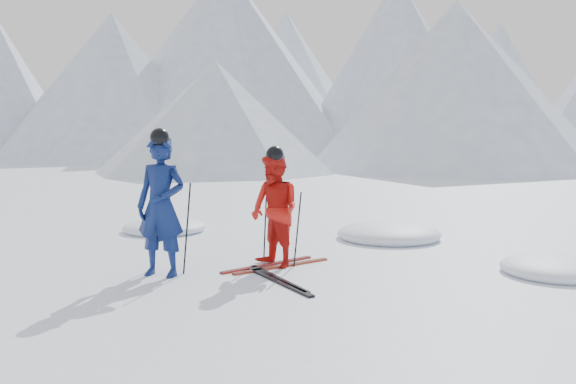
% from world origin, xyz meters
% --- Properties ---
extents(ground, '(160.00, 160.00, 0.00)m').
position_xyz_m(ground, '(0.00, 0.00, 0.00)').
color(ground, white).
rests_on(ground, ground).
extents(skier_blue, '(0.77, 0.57, 1.94)m').
position_xyz_m(skier_blue, '(-2.60, -0.93, 0.97)').
color(skier_blue, '#0D1D53').
rests_on(skier_blue, ground).
extents(skier_red, '(1.01, 0.92, 1.68)m').
position_xyz_m(skier_red, '(-1.47, 0.29, 0.84)').
color(skier_red, red).
rests_on(skier_red, ground).
extents(pole_blue_left, '(0.13, 0.09, 1.29)m').
position_xyz_m(pole_blue_left, '(-2.90, -0.78, 0.65)').
color(pole_blue_left, black).
rests_on(pole_blue_left, ground).
extents(pole_blue_right, '(0.13, 0.08, 1.29)m').
position_xyz_m(pole_blue_right, '(-2.35, -0.68, 0.65)').
color(pole_blue_right, black).
rests_on(pole_blue_right, ground).
extents(pole_red_left, '(0.11, 0.09, 1.12)m').
position_xyz_m(pole_red_left, '(-1.77, 0.54, 0.56)').
color(pole_red_left, black).
rests_on(pole_red_left, ground).
extents(pole_red_right, '(0.11, 0.08, 1.12)m').
position_xyz_m(pole_red_right, '(-1.17, 0.44, 0.56)').
color(pole_red_right, black).
rests_on(pole_red_right, ground).
extents(ski_worn_left, '(0.73, 1.61, 0.03)m').
position_xyz_m(ski_worn_left, '(-1.59, 0.29, 0.01)').
color(ski_worn_left, black).
rests_on(ski_worn_left, ground).
extents(ski_worn_right, '(0.83, 1.56, 0.03)m').
position_xyz_m(ski_worn_right, '(-1.35, 0.29, 0.01)').
color(ski_worn_right, black).
rests_on(ski_worn_right, ground).
extents(ski_loose_a, '(1.41, 1.09, 0.03)m').
position_xyz_m(ski_loose_a, '(-1.06, -0.42, 0.01)').
color(ski_loose_a, black).
rests_on(ski_loose_a, ground).
extents(ski_loose_b, '(1.45, 1.05, 0.03)m').
position_xyz_m(ski_loose_b, '(-0.96, -0.57, 0.01)').
color(ski_loose_b, black).
rests_on(ski_loose_b, ground).
extents(snow_lumps, '(9.60, 5.71, 0.43)m').
position_xyz_m(snow_lumps, '(-0.81, 2.28, 0.00)').
color(snow_lumps, white).
rests_on(snow_lumps, ground).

